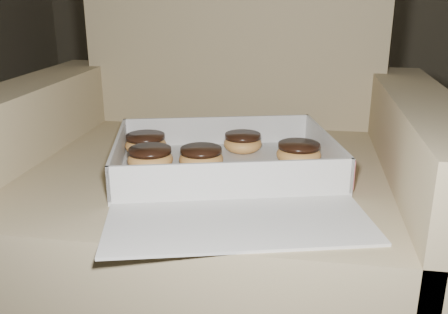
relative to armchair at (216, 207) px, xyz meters
name	(u,v)px	position (x,y,z in m)	size (l,w,h in m)	color
armchair	(216,207)	(0.00, 0.00, 0.00)	(0.96, 0.81, 1.01)	#93805E
bakery_box	(228,171)	(0.05, -0.15, 0.15)	(0.53, 0.59, 0.07)	silver
donut_a	(201,158)	(-0.01, -0.13, 0.17)	(0.09, 0.09, 0.04)	#EAAB51
donut_b	(146,144)	(-0.14, -0.06, 0.17)	(0.09, 0.09, 0.04)	#EAAB51
donut_c	(150,158)	(-0.10, -0.15, 0.17)	(0.09, 0.09, 0.04)	#EAAB51
donut_d	(299,153)	(0.18, -0.07, 0.17)	(0.09, 0.09, 0.04)	#EAAB51
donut_e	(243,142)	(0.06, -0.01, 0.16)	(0.08, 0.08, 0.04)	#EAAB51
crumb_a	(214,169)	(0.02, -0.13, 0.14)	(0.01, 0.01, 0.00)	black
crumb_b	(147,184)	(-0.09, -0.23, 0.14)	(0.01, 0.01, 0.00)	black
crumb_c	(285,182)	(0.16, -0.18, 0.14)	(0.01, 0.01, 0.00)	black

